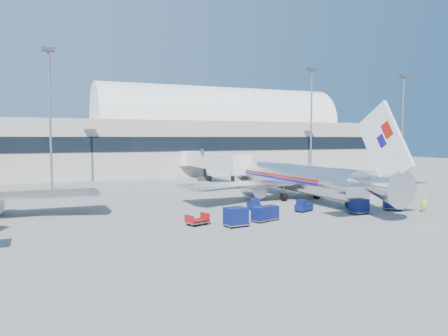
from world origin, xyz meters
name	(u,v)px	position (x,y,z in m)	size (l,w,h in m)	color
ground	(245,209)	(0.00, 0.00, 0.00)	(260.00, 260.00, 0.00)	gray
terminal	(78,141)	(-13.60, 55.96, 7.52)	(170.00, 28.15, 21.00)	#B2AA9E
airliner_main	(296,178)	(10.00, 4.51, 2.93)	(32.00, 37.26, 12.07)	silver
jetbridge_near	(209,161)	(7.60, 30.81, 3.93)	(4.40, 27.50, 6.25)	silver
mast_west	(50,97)	(-20.00, 30.00, 14.79)	(2.00, 1.20, 22.60)	slate
mast_east	(311,106)	(30.00, 30.00, 14.79)	(2.00, 1.20, 22.60)	slate
mast_far_east	(403,109)	(55.00, 30.00, 14.79)	(2.00, 1.20, 22.60)	slate
barrier_near	(356,195)	(18.00, 2.00, 0.45)	(3.00, 0.55, 0.90)	#9E9E96
barrier_mid	(374,194)	(21.30, 2.00, 0.45)	(3.00, 0.55, 0.90)	#9E9E96
barrier_far	(392,192)	(24.60, 2.00, 0.45)	(3.00, 0.55, 0.90)	#9E9E96
tug_lead	(303,206)	(5.15, -4.43, 0.64)	(2.40, 1.79, 1.41)	#0A144C
tug_right	(356,202)	(12.50, -4.52, 0.73)	(2.58, 1.47, 1.61)	#0A144C
tug_left	(254,204)	(0.56, -1.19, 0.64)	(1.44, 2.31, 1.41)	#0A144C
cart_train_a	(269,213)	(-0.93, -7.40, 0.79)	(1.90, 1.59, 1.49)	#0A144C
cart_train_b	(261,214)	(-2.11, -7.83, 0.81)	(2.10, 1.89, 1.52)	#0A144C
cart_train_c	(236,216)	(-5.35, -8.92, 0.97)	(2.26, 1.83, 1.82)	#0A144C
cart_solo_near	(359,206)	(9.91, -8.08, 0.88)	(1.91, 1.49, 1.64)	#0A144C
cart_solo_far	(393,202)	(15.22, -7.57, 0.96)	(2.55, 2.41, 1.79)	#0A144C
cart_open_red	(197,221)	(-8.44, -6.85, 0.39)	(2.36, 1.98, 0.54)	slate
ramp_worker	(424,205)	(17.28, -10.19, 0.86)	(0.63, 0.41, 1.72)	#90D916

